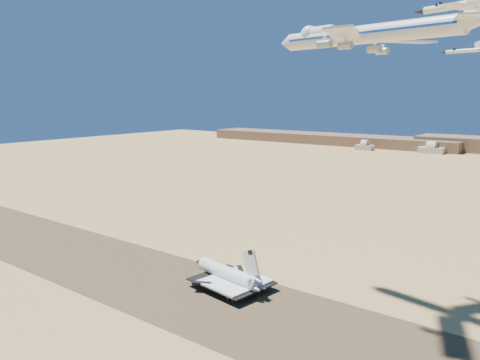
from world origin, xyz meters
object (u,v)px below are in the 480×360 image
Objects in this scene: carrier_747 at (360,35)px; crew_a at (227,298)px; crew_b at (233,302)px; chase_jet_e at (462,51)px; chase_jet_a at (452,6)px; crew_c at (228,297)px; shuttle at (228,275)px.

carrier_747 reaches higher than crew_a.
chase_jet_e is at bearing -60.29° from crew_b.
chase_jet_a is (66.87, -15.81, 85.92)m from crew_b.
carrier_747 is 96.57m from crew_b.
crew_c is at bearing -176.46° from chase_jet_a.
crew_c is 0.10× the size of chase_jet_a.
chase_jet_a reaches higher than chase_jet_e.
shuttle is 22.05× the size of crew_c.
chase_jet_a is (37.34, -43.66, -1.71)m from carrier_747.
chase_jet_a reaches higher than shuttle.
chase_jet_a is at bearing -39.47° from carrier_747.
carrier_747 is 48.32m from chase_jet_e.
crew_a is at bearing 46.89° from crew_b.
carrier_747 reaches higher than chase_jet_a.
carrier_747 is at bearing -116.34° from crew_c.
carrier_747 reaches higher than shuttle.
crew_b is at bearing -37.30° from shuttle.
shuttle is 19.56× the size of crew_b.
carrier_747 is 40.74× the size of crew_a.
chase_jet_e is at bearing 53.27° from shuttle.
crew_b is 0.12× the size of chase_jet_e.
chase_jet_e is (50.26, 71.41, 84.82)m from crew_b.
chase_jet_e is at bearing 118.45° from chase_jet_a.
crew_a is at bearing -44.32° from shuttle.
shuttle is 11.66m from crew_c.
crew_b is at bearing 177.14° from crew_c.
shuttle reaches higher than crew_b.
carrier_747 is 97.27m from crew_a.
shuttle reaches higher than crew_c.
shuttle is at bearing -146.57° from carrier_747.
crew_a is at bearing 143.67° from crew_c.
chase_jet_e is at bearing -102.20° from crew_c.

